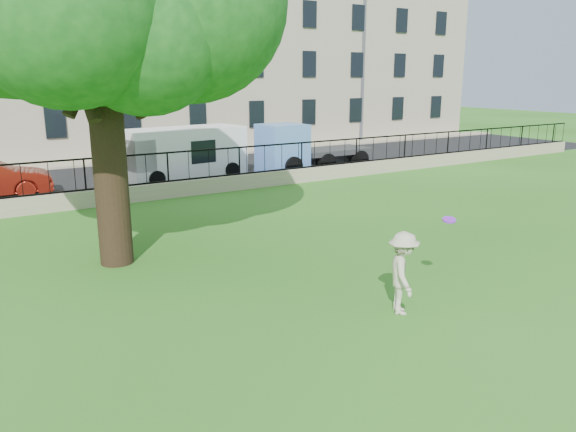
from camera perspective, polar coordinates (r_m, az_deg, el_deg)
ground at (r=11.64m, az=9.63°, el=-8.72°), size 120.00×120.00×0.00m
retaining_wall at (r=21.61m, az=-11.99°, el=2.62°), size 50.00×0.40×0.60m
iron_railing at (r=21.46m, az=-12.11°, el=4.85°), size 50.00×0.05×1.13m
street at (r=26.05m, az=-15.61°, el=3.67°), size 60.00×9.00×0.01m
sidewalk at (r=31.01m, az=-18.45°, el=5.16°), size 60.00×1.40×0.12m
building_row at (r=36.30m, az=-21.63°, el=16.98°), size 56.40×10.40×13.80m
man at (r=10.99m, az=11.58°, el=-5.69°), size 1.06×1.21×1.62m
frisbee at (r=11.74m, az=16.05°, el=-0.37°), size 0.29×0.28×0.12m
white_van at (r=25.31m, az=-10.56°, el=6.25°), size 5.60×2.70×2.27m
blue_truck at (r=27.38m, az=2.51°, el=7.07°), size 5.49×2.00×2.29m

